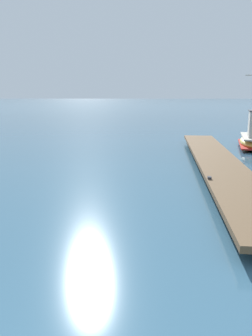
# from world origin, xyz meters

# --- Properties ---
(floating_dock) EXTENTS (3.17, 18.22, 0.53)m
(floating_dock) POSITION_xyz_m (6.32, 14.02, 0.36)
(floating_dock) COLOR brown
(floating_dock) RESTS_ON ground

